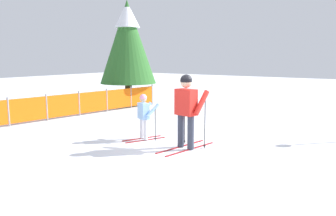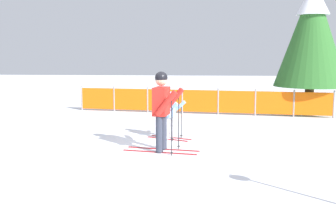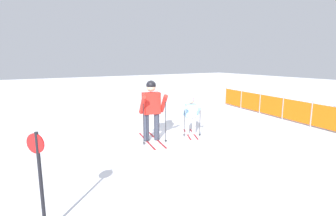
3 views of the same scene
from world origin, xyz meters
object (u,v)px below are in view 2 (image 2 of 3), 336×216
object	(u,v)px
safety_fence	(200,101)
conifer_far	(312,32)
skier_child	(170,111)
skier_adult	(162,104)

from	to	relation	value
safety_fence	conifer_far	bearing A→B (deg)	4.26
skier_child	conifer_far	bearing A→B (deg)	69.41
skier_adult	safety_fence	world-z (taller)	skier_adult
safety_fence	conifer_far	world-z (taller)	conifer_far
skier_adult	safety_fence	distance (m)	5.94
skier_child	conifer_far	size ratio (longest dim) A/B	0.26
skier_child	conifer_far	world-z (taller)	conifer_far
skier_child	safety_fence	world-z (taller)	skier_child
skier_adult	conifer_far	world-z (taller)	conifer_far
skier_child	safety_fence	distance (m)	4.52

